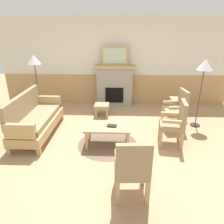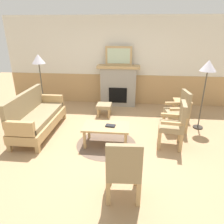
% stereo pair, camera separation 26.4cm
% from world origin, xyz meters
% --- Properties ---
extents(ground_plane, '(14.00, 14.00, 0.00)m').
position_xyz_m(ground_plane, '(0.00, 0.00, 0.00)').
color(ground_plane, tan).
extents(wall_back, '(7.20, 0.14, 2.70)m').
position_xyz_m(wall_back, '(0.00, 2.60, 1.31)').
color(wall_back, silver).
rests_on(wall_back, ground_plane).
extents(fireplace, '(1.30, 0.44, 1.28)m').
position_xyz_m(fireplace, '(0.00, 2.35, 0.65)').
color(fireplace, gray).
rests_on(fireplace, ground_plane).
extents(framed_picture, '(0.80, 0.04, 0.56)m').
position_xyz_m(framed_picture, '(0.00, 2.35, 1.56)').
color(framed_picture, tan).
rests_on(framed_picture, fireplace).
extents(couch, '(0.70, 1.80, 0.98)m').
position_xyz_m(couch, '(-1.75, 0.22, 0.40)').
color(couch, tan).
rests_on(couch, ground_plane).
extents(coffee_table, '(0.96, 0.56, 0.44)m').
position_xyz_m(coffee_table, '(-0.07, -0.15, 0.39)').
color(coffee_table, tan).
rests_on(coffee_table, ground_plane).
extents(round_rug, '(1.29, 1.29, 0.01)m').
position_xyz_m(round_rug, '(-0.07, -0.15, 0.00)').
color(round_rug, brown).
rests_on(round_rug, ground_plane).
extents(book_on_table, '(0.22, 0.15, 0.03)m').
position_xyz_m(book_on_table, '(0.02, -0.17, 0.46)').
color(book_on_table, black).
rests_on(book_on_table, coffee_table).
extents(footstool, '(0.40, 0.40, 0.36)m').
position_xyz_m(footstool, '(-0.33, 1.38, 0.28)').
color(footstool, tan).
rests_on(footstool, ground_plane).
extents(armchair_near_fireplace, '(0.54, 0.54, 0.98)m').
position_xyz_m(armchair_near_fireplace, '(1.58, 0.71, 0.54)').
color(armchair_near_fireplace, tan).
rests_on(armchair_near_fireplace, ground_plane).
extents(armchair_by_window_left, '(0.53, 0.53, 0.98)m').
position_xyz_m(armchair_by_window_left, '(1.34, -0.08, 0.54)').
color(armchair_by_window_left, tan).
rests_on(armchair_by_window_left, ground_plane).
extents(armchair_front_left, '(0.51, 0.51, 0.98)m').
position_xyz_m(armchair_front_left, '(0.36, -1.64, 0.54)').
color(armchair_front_left, tan).
rests_on(armchair_front_left, ground_plane).
extents(side_table, '(0.44, 0.44, 0.55)m').
position_xyz_m(side_table, '(1.79, 1.37, 0.43)').
color(side_table, tan).
rests_on(side_table, ground_plane).
extents(floor_lamp_by_couch, '(0.36, 0.36, 1.68)m').
position_xyz_m(floor_lamp_by_couch, '(-2.15, 1.52, 1.45)').
color(floor_lamp_by_couch, '#332D28').
rests_on(floor_lamp_by_couch, ground_plane).
extents(floor_lamp_by_chairs, '(0.36, 0.36, 1.68)m').
position_xyz_m(floor_lamp_by_chairs, '(2.13, 0.86, 1.45)').
color(floor_lamp_by_chairs, '#332D28').
rests_on(floor_lamp_by_chairs, ground_plane).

